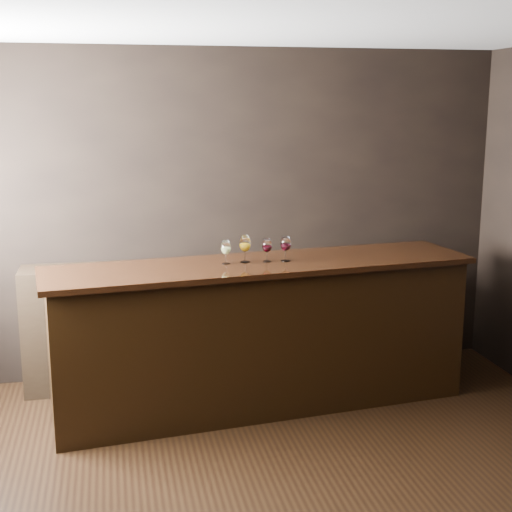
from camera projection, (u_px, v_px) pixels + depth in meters
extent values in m
plane|color=black|center=(274.00, 501.00, 4.28)|extent=(5.00, 5.00, 0.00)
cube|color=black|center=(216.00, 214.00, 6.14)|extent=(5.00, 0.02, 2.80)
cube|color=black|center=(475.00, 476.00, 1.83)|extent=(5.00, 0.02, 2.80)
cube|color=silver|center=(277.00, 12.00, 3.69)|extent=(5.00, 4.50, 0.02)
cube|color=black|center=(261.00, 337.00, 5.53)|extent=(3.23, 1.04, 1.11)
cube|color=black|center=(261.00, 265.00, 5.41)|extent=(3.35, 1.13, 0.04)
cube|color=black|center=(198.00, 321.00, 6.07)|extent=(2.87, 0.40, 1.03)
cylinder|color=white|center=(226.00, 263.00, 5.36)|extent=(0.06, 0.06, 0.00)
cylinder|color=white|center=(226.00, 259.00, 5.35)|extent=(0.01, 0.01, 0.07)
ellipsoid|color=white|center=(226.00, 248.00, 5.33)|extent=(0.08, 0.08, 0.11)
cylinder|color=white|center=(226.00, 241.00, 5.32)|extent=(0.06, 0.06, 0.01)
ellipsoid|color=#CFD677|center=(226.00, 250.00, 5.34)|extent=(0.06, 0.06, 0.05)
cylinder|color=white|center=(245.00, 262.00, 5.41)|extent=(0.07, 0.07, 0.00)
cylinder|color=white|center=(245.00, 257.00, 5.40)|extent=(0.01, 0.01, 0.08)
ellipsoid|color=white|center=(245.00, 244.00, 5.38)|extent=(0.09, 0.09, 0.12)
cylinder|color=white|center=(245.00, 237.00, 5.37)|extent=(0.06, 0.06, 0.01)
ellipsoid|color=#CA8C0A|center=(245.00, 246.00, 5.39)|extent=(0.07, 0.07, 0.06)
cylinder|color=white|center=(267.00, 261.00, 5.43)|extent=(0.06, 0.06, 0.00)
cylinder|color=white|center=(267.00, 257.00, 5.42)|extent=(0.01, 0.01, 0.07)
ellipsoid|color=white|center=(267.00, 245.00, 5.40)|extent=(0.08, 0.08, 0.11)
cylinder|color=white|center=(267.00, 239.00, 5.39)|extent=(0.06, 0.06, 0.01)
ellipsoid|color=black|center=(267.00, 248.00, 5.41)|extent=(0.06, 0.06, 0.05)
cylinder|color=white|center=(286.00, 261.00, 5.45)|extent=(0.07, 0.07, 0.00)
cylinder|color=white|center=(286.00, 256.00, 5.44)|extent=(0.01, 0.01, 0.07)
ellipsoid|color=white|center=(286.00, 244.00, 5.42)|extent=(0.08, 0.08, 0.12)
cylinder|color=white|center=(286.00, 237.00, 5.41)|extent=(0.06, 0.06, 0.01)
ellipsoid|color=black|center=(286.00, 246.00, 5.43)|extent=(0.07, 0.07, 0.05)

